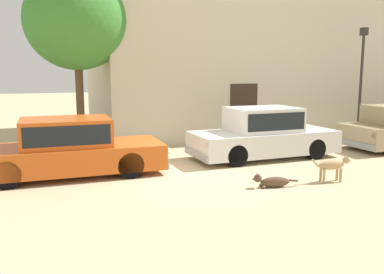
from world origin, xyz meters
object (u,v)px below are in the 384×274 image
(parked_sedan_nearest, at_px, (68,147))
(street_lamp, at_px, (362,69))
(stray_dog_tan, at_px, (272,181))
(acacia_tree_left, at_px, (77,21))
(parked_sedan_second, at_px, (263,133))
(stray_dog_spotted, at_px, (333,165))

(parked_sedan_nearest, bearing_deg, street_lamp, 10.73)
(stray_dog_tan, xyz_separation_m, acacia_tree_left, (-3.51, 6.38, 4.01))
(parked_sedan_nearest, distance_m, stray_dog_tan, 5.00)
(parked_sedan_second, bearing_deg, stray_dog_tan, -117.56)
(parked_sedan_second, bearing_deg, acacia_tree_left, 143.44)
(parked_sedan_second, relative_size, stray_dog_spotted, 4.35)
(stray_dog_tan, bearing_deg, street_lamp, -133.12)
(stray_dog_spotted, bearing_deg, acacia_tree_left, 135.91)
(stray_dog_spotted, height_order, street_lamp, street_lamp)
(parked_sedan_second, xyz_separation_m, stray_dog_tan, (-1.43, -2.87, -0.60))
(parked_sedan_nearest, relative_size, parked_sedan_second, 1.06)
(parked_sedan_second, distance_m, acacia_tree_left, 6.96)
(street_lamp, relative_size, acacia_tree_left, 0.72)
(parked_sedan_nearest, bearing_deg, stray_dog_tan, -32.16)
(parked_sedan_nearest, height_order, parked_sedan_second, parked_sedan_second)
(stray_dog_spotted, distance_m, acacia_tree_left, 9.06)
(stray_dog_tan, relative_size, street_lamp, 0.26)
(parked_sedan_second, height_order, street_lamp, street_lamp)
(parked_sedan_second, height_order, acacia_tree_left, acacia_tree_left)
(acacia_tree_left, bearing_deg, parked_sedan_second, -35.47)
(parked_sedan_second, distance_m, stray_dog_tan, 3.26)
(street_lamp, height_order, acacia_tree_left, acacia_tree_left)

